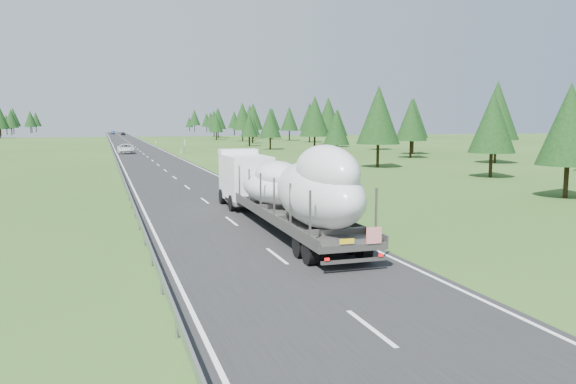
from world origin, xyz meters
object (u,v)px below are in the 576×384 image
object	(u,v)px
boat_truck	(285,186)
distant_car_blue	(113,133)
highway_sign	(185,144)
distant_van	(126,149)
distant_car_dark	(123,134)

from	to	relation	value
boat_truck	distant_car_blue	world-z (taller)	boat_truck
highway_sign	distant_car_blue	size ratio (longest dim) A/B	0.56
highway_sign	distant_van	xyz separation A→B (m)	(-10.18, 3.56, -0.94)
boat_truck	distant_car_dark	bearing A→B (deg)	90.16
highway_sign	distant_car_blue	bearing A→B (deg)	93.22
highway_sign	distant_car_blue	world-z (taller)	highway_sign
distant_van	distant_car_dark	size ratio (longest dim) A/B	1.61
highway_sign	distant_car_dark	bearing A→B (deg)	92.23
distant_car_dark	distant_car_blue	distance (m)	20.87
boat_truck	distant_car_dark	distance (m)	220.01
distant_van	distant_car_blue	bearing A→B (deg)	89.89
distant_car_dark	distant_car_blue	bearing A→B (deg)	95.06
highway_sign	distant_van	size ratio (longest dim) A/B	0.42
distant_car_blue	boat_truck	bearing A→B (deg)	-85.95
highway_sign	distant_van	bearing A→B (deg)	160.71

